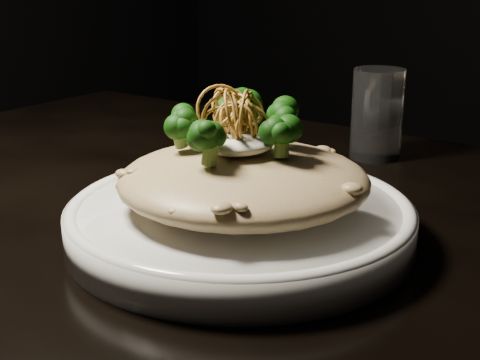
% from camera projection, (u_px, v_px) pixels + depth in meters
% --- Properties ---
extents(table, '(1.10, 0.80, 0.75)m').
position_uv_depth(table, '(203.00, 282.00, 0.70)').
color(table, black).
rests_on(table, ground).
extents(plate, '(0.31, 0.31, 0.03)m').
position_uv_depth(plate, '(240.00, 222.00, 0.59)').
color(plate, white).
rests_on(plate, table).
extents(risotto, '(0.22, 0.22, 0.05)m').
position_uv_depth(risotto, '(243.00, 180.00, 0.58)').
color(risotto, brown).
rests_on(risotto, plate).
extents(broccoli, '(0.13, 0.13, 0.05)m').
position_uv_depth(broccoli, '(239.00, 126.00, 0.57)').
color(broccoli, black).
rests_on(broccoli, risotto).
extents(cheese, '(0.06, 0.06, 0.02)m').
position_uv_depth(cheese, '(237.00, 142.00, 0.57)').
color(cheese, white).
rests_on(cheese, risotto).
extents(shallots, '(0.06, 0.06, 0.04)m').
position_uv_depth(shallots, '(237.00, 110.00, 0.56)').
color(shallots, brown).
rests_on(shallots, cheese).
extents(drinking_glass, '(0.07, 0.07, 0.11)m').
position_uv_depth(drinking_glass, '(377.00, 114.00, 0.83)').
color(drinking_glass, white).
rests_on(drinking_glass, table).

